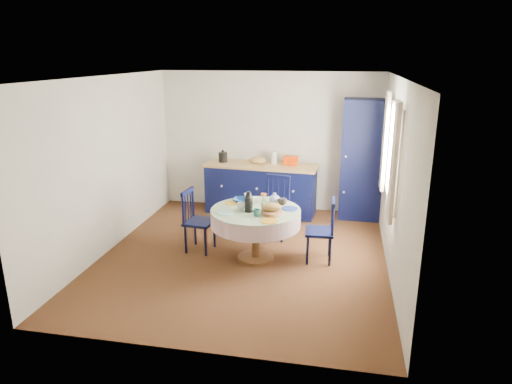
% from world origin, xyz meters
% --- Properties ---
extents(floor, '(4.50, 4.50, 0.00)m').
position_xyz_m(floor, '(0.00, 0.00, 0.00)').
color(floor, black).
rests_on(floor, ground).
extents(ceiling, '(4.50, 4.50, 0.00)m').
position_xyz_m(ceiling, '(0.00, 0.00, 2.50)').
color(ceiling, white).
rests_on(ceiling, wall_back).
extents(wall_back, '(4.00, 0.02, 2.50)m').
position_xyz_m(wall_back, '(0.00, 2.25, 1.25)').
color(wall_back, beige).
rests_on(wall_back, floor).
extents(wall_left, '(0.02, 4.50, 2.50)m').
position_xyz_m(wall_left, '(-2.00, 0.00, 1.25)').
color(wall_left, beige).
rests_on(wall_left, floor).
extents(wall_right, '(0.02, 4.50, 2.50)m').
position_xyz_m(wall_right, '(2.00, 0.00, 1.25)').
color(wall_right, beige).
rests_on(wall_right, floor).
extents(window, '(0.10, 1.74, 1.45)m').
position_xyz_m(window, '(1.95, 0.30, 1.52)').
color(window, white).
rests_on(window, wall_right).
extents(kitchen_counter, '(2.05, 0.76, 1.14)m').
position_xyz_m(kitchen_counter, '(-0.10, 1.90, 0.46)').
color(kitchen_counter, black).
rests_on(kitchen_counter, floor).
extents(pantry_cabinet, '(0.73, 0.54, 2.07)m').
position_xyz_m(pantry_cabinet, '(1.66, 2.00, 1.04)').
color(pantry_cabinet, black).
rests_on(pantry_cabinet, floor).
extents(dining_table, '(1.24, 1.24, 1.03)m').
position_xyz_m(dining_table, '(0.20, -0.09, 0.63)').
color(dining_table, '#522C17').
rests_on(dining_table, floor).
extents(chair_left, '(0.43, 0.45, 0.92)m').
position_xyz_m(chair_left, '(-0.71, 0.08, 0.46)').
color(chair_left, black).
rests_on(chair_left, floor).
extents(chair_far, '(0.49, 0.48, 0.97)m').
position_xyz_m(chair_far, '(0.33, 0.82, 0.49)').
color(chair_far, black).
rests_on(chair_far, floor).
extents(chair_right, '(0.40, 0.42, 0.89)m').
position_xyz_m(chair_right, '(1.10, 0.06, 0.45)').
color(chair_right, black).
rests_on(chair_right, floor).
extents(mug_a, '(0.12, 0.12, 0.10)m').
position_xyz_m(mug_a, '(0.00, -0.14, 0.80)').
color(mug_a, silver).
rests_on(mug_a, dining_table).
extents(mug_b, '(0.10, 0.10, 0.09)m').
position_xyz_m(mug_b, '(0.25, -0.35, 0.79)').
color(mug_b, '#2B6A5F').
rests_on(mug_b, dining_table).
extents(mug_c, '(0.13, 0.13, 0.10)m').
position_xyz_m(mug_c, '(0.52, 0.18, 0.80)').
color(mug_c, black).
rests_on(mug_c, dining_table).
extents(mug_d, '(0.11, 0.11, 0.10)m').
position_xyz_m(mug_d, '(-0.00, 0.29, 0.80)').
color(mug_d, silver).
rests_on(mug_d, dining_table).
extents(cobalt_bowl, '(0.24, 0.24, 0.06)m').
position_xyz_m(cobalt_bowl, '(-0.07, 0.18, 0.78)').
color(cobalt_bowl, navy).
rests_on(cobalt_bowl, dining_table).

